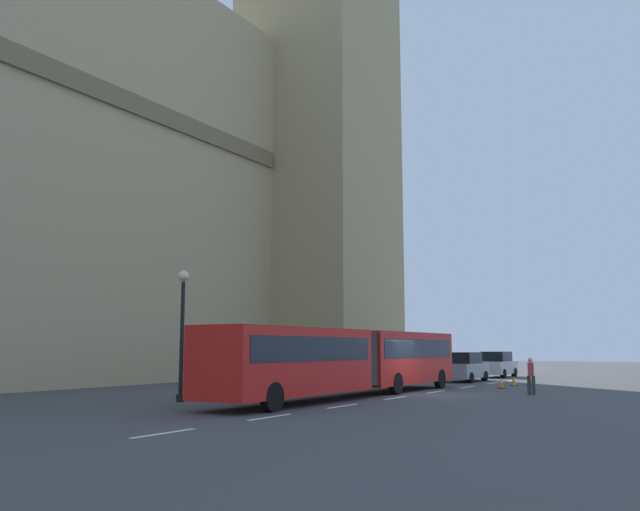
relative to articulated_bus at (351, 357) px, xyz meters
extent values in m
plane|color=#424244|center=(2.87, -1.99, -1.75)|extent=(160.00, 160.00, 0.00)
cube|color=silver|center=(-13.52, -1.99, -1.74)|extent=(2.20, 0.16, 0.01)
cube|color=silver|center=(-8.92, -1.99, -1.74)|extent=(2.20, 0.16, 0.01)
cube|color=silver|center=(-4.32, -1.99, -1.74)|extent=(2.20, 0.16, 0.01)
cube|color=silver|center=(0.28, -1.99, -1.74)|extent=(2.20, 0.16, 0.01)
cube|color=silver|center=(4.88, -1.99, -1.74)|extent=(2.20, 0.16, 0.01)
cube|color=silver|center=(9.48, -1.99, -1.74)|extent=(2.20, 0.16, 0.01)
cube|color=silver|center=(14.08, -1.99, -1.74)|extent=(2.20, 0.16, 0.01)
cube|color=silver|center=(18.68, -1.99, -1.74)|extent=(2.20, 0.16, 0.01)
cube|color=tan|center=(20.15, 14.01, 25.27)|extent=(10.56, 10.56, 54.04)
cube|color=red|center=(4.90, 0.01, -0.10)|extent=(8.91, 2.50, 2.50)
cube|color=#1E232D|center=(4.90, 0.01, 0.35)|extent=(8.20, 2.54, 0.90)
cube|color=red|center=(-4.91, 0.01, -0.10)|extent=(8.91, 2.50, 2.50)
cube|color=#1E232D|center=(-4.91, 0.01, 0.35)|extent=(8.20, 2.54, 0.90)
cylinder|color=#2D2D2D|center=(0.00, 0.01, -0.10)|extent=(2.38, 2.38, 2.25)
cylinder|color=black|center=(7.75, -1.12, -1.25)|extent=(1.00, 0.30, 1.00)
cylinder|color=black|center=(2.23, -1.12, -1.25)|extent=(1.00, 0.30, 1.00)
cylinder|color=black|center=(-7.58, -1.12, -1.25)|extent=(1.00, 0.30, 1.00)
cube|color=gray|center=(15.11, 0.05, -1.05)|extent=(4.40, 1.80, 0.90)
cube|color=black|center=(14.91, 0.05, -0.25)|extent=(2.46, 1.66, 0.70)
cylinder|color=black|center=(16.52, -0.76, -1.43)|extent=(0.64, 0.30, 0.64)
cylinder|color=black|center=(13.70, -0.76, -1.43)|extent=(0.64, 0.30, 0.64)
cube|color=#B7B7BC|center=(22.57, 0.16, -1.05)|extent=(4.40, 1.80, 0.90)
cube|color=black|center=(22.37, 0.16, -0.25)|extent=(2.46, 1.66, 0.70)
cylinder|color=black|center=(23.98, -0.65, -1.43)|extent=(0.64, 0.30, 0.64)
cylinder|color=black|center=(21.17, -0.65, -1.43)|extent=(0.64, 0.30, 0.64)
cube|color=black|center=(9.38, -3.93, -1.73)|extent=(0.36, 0.36, 0.03)
cone|color=orange|center=(9.38, -3.93, -1.44)|extent=(0.28, 0.28, 0.55)
cylinder|color=white|center=(9.38, -3.93, -1.41)|extent=(0.17, 0.17, 0.08)
cube|color=black|center=(12.21, -3.82, -1.73)|extent=(0.36, 0.36, 0.03)
cone|color=orange|center=(12.21, -3.82, -1.44)|extent=(0.28, 0.28, 0.55)
cylinder|color=white|center=(12.21, -3.82, -1.41)|extent=(0.17, 0.17, 0.08)
cube|color=black|center=(14.21, -4.23, -1.73)|extent=(0.36, 0.36, 0.03)
cone|color=orange|center=(14.21, -4.23, -1.44)|extent=(0.28, 0.28, 0.55)
cylinder|color=white|center=(14.21, -4.23, -1.41)|extent=(0.17, 0.17, 0.08)
cylinder|color=black|center=(-5.99, 4.51, -1.60)|extent=(0.32, 0.32, 0.30)
cylinder|color=black|center=(-5.99, 4.51, 0.65)|extent=(0.16, 0.16, 4.80)
sphere|color=beige|center=(-5.99, 4.51, 3.30)|extent=(0.44, 0.44, 0.44)
cylinder|color=#333333|center=(5.28, -6.61, -1.32)|extent=(0.16, 0.16, 0.86)
cylinder|color=#333333|center=(5.25, -6.41, -1.32)|extent=(0.16, 0.16, 0.86)
cube|color=#BF383F|center=(5.27, -6.51, -0.59)|extent=(0.43, 0.30, 0.60)
sphere|color=beige|center=(5.27, -6.51, -0.17)|extent=(0.22, 0.22, 0.22)
camera|label=1|loc=(-26.12, -14.29, 0.40)|focal=37.24mm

